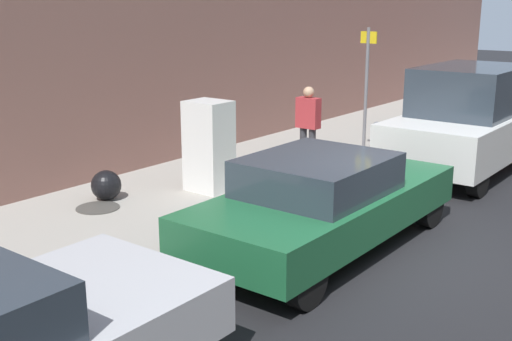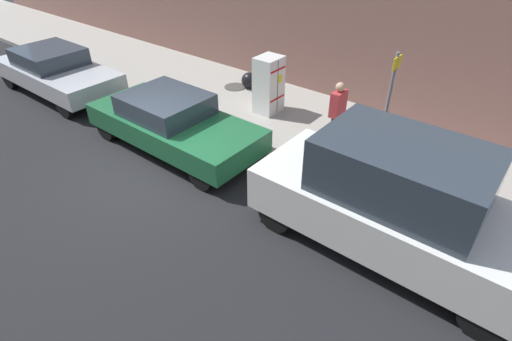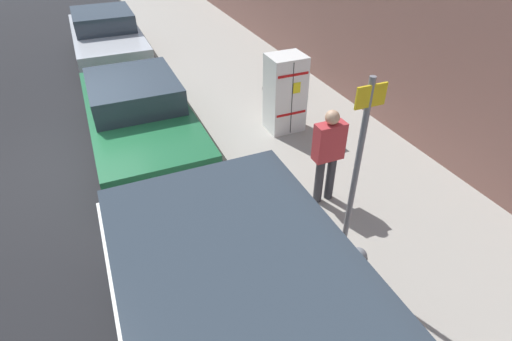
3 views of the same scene
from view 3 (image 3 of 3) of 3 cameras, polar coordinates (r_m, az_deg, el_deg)
name	(u,v)px [view 3 (image 3 of 3)]	position (r m, az deg, el deg)	size (l,w,h in m)	color
ground_plane	(82,167)	(8.38, -23.62, 0.42)	(80.00, 80.00, 0.00)	black
sidewalk_slab	(286,120)	(9.14, 4.26, 7.14)	(3.62, 44.00, 0.16)	#9E998E
discarded_refrigerator	(285,93)	(8.33, 4.16, 10.93)	(0.73, 0.62, 1.59)	white
manhole_cover	(276,88)	(10.50, 2.81, 11.65)	(0.70, 0.70, 0.02)	#47443F
street_sign_post	(355,176)	(4.73, 14.01, -0.82)	(0.36, 0.07, 2.73)	slate
fire_hydrant	(355,270)	(5.22, 14.01, -13.69)	(0.22, 0.22, 0.75)	slate
trash_bag	(292,84)	(10.18, 5.16, 12.27)	(0.51, 0.51, 0.51)	black
pedestrian_walking_far	(328,151)	(6.22, 10.27, 2.73)	(0.47, 0.22, 1.63)	#333338
parked_sedan_silver	(107,35)	(13.51, -20.56, 17.65)	(1.90, 4.65, 1.41)	silver
parked_sedan_green	(139,113)	(8.40, -16.42, 7.85)	(1.89, 4.63, 1.37)	#1E6038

